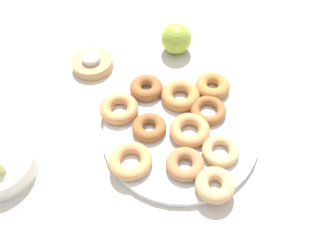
# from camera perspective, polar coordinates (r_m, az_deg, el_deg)

# --- Properties ---
(ground_plane) EXTENTS (2.40, 2.40, 0.00)m
(ground_plane) POSITION_cam_1_polar(r_m,az_deg,el_deg) (0.79, 2.09, -1.53)
(ground_plane) COLOR beige
(donut_plate) EXTENTS (0.35, 0.35, 0.02)m
(donut_plate) POSITION_cam_1_polar(r_m,az_deg,el_deg) (0.79, 2.11, -1.20)
(donut_plate) COLOR silver
(donut_plate) RESTS_ON ground_plane
(donut_0) EXTENTS (0.09, 0.09, 0.03)m
(donut_0) POSITION_cam_1_polar(r_m,az_deg,el_deg) (0.85, -3.60, 6.36)
(donut_0) COLOR #995B2D
(donut_0) RESTS_ON donut_plate
(donut_1) EXTENTS (0.11, 0.11, 0.02)m
(donut_1) POSITION_cam_1_polar(r_m,az_deg,el_deg) (0.75, 8.70, -4.11)
(donut_1) COLOR tan
(donut_1) RESTS_ON donut_plate
(donut_2) EXTENTS (0.09, 0.09, 0.02)m
(donut_2) POSITION_cam_1_polar(r_m,az_deg,el_deg) (0.81, 6.69, 2.59)
(donut_2) COLOR #995B2D
(donut_2) RESTS_ON donut_plate
(donut_3) EXTENTS (0.13, 0.13, 0.03)m
(donut_3) POSITION_cam_1_polar(r_m,az_deg,el_deg) (0.73, -6.23, -5.77)
(donut_3) COLOR tan
(donut_3) RESTS_ON donut_plate
(donut_4) EXTENTS (0.13, 0.13, 0.03)m
(donut_4) POSITION_cam_1_polar(r_m,az_deg,el_deg) (0.83, 2.07, 5.08)
(donut_4) COLOR #BC7A3D
(donut_4) RESTS_ON donut_plate
(donut_5) EXTENTS (0.09, 0.09, 0.03)m
(donut_5) POSITION_cam_1_polar(r_m,az_deg,el_deg) (0.77, -3.13, -0.19)
(donut_5) COLOR #995B2D
(donut_5) RESTS_ON donut_plate
(donut_6) EXTENTS (0.09, 0.09, 0.03)m
(donut_6) POSITION_cam_1_polar(r_m,az_deg,el_deg) (0.81, -8.10, 2.88)
(donut_6) COLOR #C6844C
(donut_6) RESTS_ON donut_plate
(donut_7) EXTENTS (0.11, 0.11, 0.03)m
(donut_7) POSITION_cam_1_polar(r_m,az_deg,el_deg) (0.72, 2.83, -6.33)
(donut_7) COLOR #B27547
(donut_7) RESTS_ON donut_plate
(donut_8) EXTENTS (0.12, 0.12, 0.03)m
(donut_8) POSITION_cam_1_polar(r_m,az_deg,el_deg) (0.77, 3.61, -0.71)
(donut_8) COLOR #C6844C
(donut_8) RESTS_ON donut_plate
(donut_9) EXTENTS (0.11, 0.11, 0.03)m
(donut_9) POSITION_cam_1_polar(r_m,az_deg,el_deg) (0.70, 7.80, -9.66)
(donut_9) COLOR tan
(donut_9) RESTS_ON donut_plate
(donut_10) EXTENTS (0.11, 0.11, 0.03)m
(donut_10) POSITION_cam_1_polar(r_m,az_deg,el_deg) (0.86, 7.40, 6.61)
(donut_10) COLOR #BC7A3D
(donut_10) RESTS_ON donut_plate
(candle_holder) EXTENTS (0.11, 0.11, 0.03)m
(candle_holder) POSITION_cam_1_polar(r_m,az_deg,el_deg) (0.95, -12.40, 10.07)
(candle_holder) COLOR tan
(candle_holder) RESTS_ON ground_plane
(tealight) EXTENTS (0.05, 0.05, 0.01)m
(tealight) POSITION_cam_1_polar(r_m,az_deg,el_deg) (0.94, -12.62, 10.96)
(tealight) COLOR silver
(tealight) RESTS_ON candle_holder
(apple) EXTENTS (0.08, 0.08, 0.08)m
(apple) POSITION_cam_1_polar(r_m,az_deg,el_deg) (0.96, 1.39, 14.29)
(apple) COLOR #93AD38
(apple) RESTS_ON ground_plane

